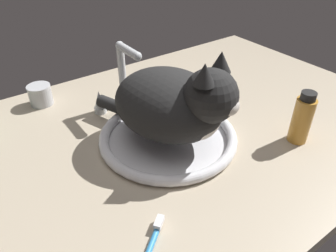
# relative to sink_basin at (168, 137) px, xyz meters

# --- Properties ---
(countertop) EXTENTS (1.20, 0.79, 0.03)m
(countertop) POSITION_rel_sink_basin_xyz_m (0.05, 0.03, -0.03)
(countertop) COLOR #B7A88E
(countertop) RESTS_ON ground
(sink_basin) EXTENTS (0.32, 0.32, 0.02)m
(sink_basin) POSITION_rel_sink_basin_xyz_m (0.00, 0.00, 0.00)
(sink_basin) COLOR white
(sink_basin) RESTS_ON countertop
(faucet) EXTENTS (0.18, 0.11, 0.18)m
(faucet) POSITION_rel_sink_basin_xyz_m (-0.00, 0.19, 0.06)
(faucet) COLOR silver
(faucet) RESTS_ON countertop
(cat) EXTENTS (0.27, 0.36, 0.21)m
(cat) POSITION_rel_sink_basin_xyz_m (0.01, -0.02, 0.10)
(cat) COLOR black
(cat) RESTS_ON sink_basin
(amber_bottle) EXTENTS (0.04, 0.04, 0.13)m
(amber_bottle) POSITION_rel_sink_basin_xyz_m (0.24, -0.17, 0.05)
(amber_bottle) COLOR gold
(amber_bottle) RESTS_ON countertop
(metal_jar) EXTENTS (0.06, 0.06, 0.06)m
(metal_jar) POSITION_rel_sink_basin_xyz_m (-0.18, 0.34, 0.02)
(metal_jar) COLOR #B2B5BA
(metal_jar) RESTS_ON countertop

